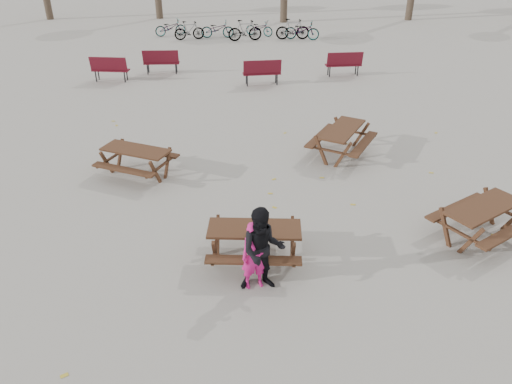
{
  "coord_description": "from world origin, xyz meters",
  "views": [
    {
      "loc": [
        0.28,
        -8.01,
        6.09
      ],
      "look_at": [
        0.0,
        1.0,
        1.0
      ],
      "focal_mm": 35.0,
      "sensor_mm": 36.0,
      "label": 1
    }
  ],
  "objects_px": {
    "soda_bottle": "(251,230)",
    "picnic_table_far": "(342,142)",
    "main_picnic_table": "(254,236)",
    "child": "(255,256)",
    "adult": "(263,250)",
    "picnic_table_north": "(137,162)",
    "food_tray": "(255,229)",
    "picnic_table_east": "(480,222)"
  },
  "relations": [
    {
      "from": "child",
      "to": "picnic_table_north",
      "type": "relative_size",
      "value": 0.77
    },
    {
      "from": "child",
      "to": "picnic_table_far",
      "type": "distance_m",
      "value": 6.2
    },
    {
      "from": "child",
      "to": "picnic_table_east",
      "type": "height_order",
      "value": "child"
    },
    {
      "from": "food_tray",
      "to": "soda_bottle",
      "type": "distance_m",
      "value": 0.15
    },
    {
      "from": "adult",
      "to": "picnic_table_far",
      "type": "distance_m",
      "value": 6.19
    },
    {
      "from": "main_picnic_table",
      "to": "food_tray",
      "type": "relative_size",
      "value": 10.0
    },
    {
      "from": "main_picnic_table",
      "to": "soda_bottle",
      "type": "height_order",
      "value": "soda_bottle"
    },
    {
      "from": "food_tray",
      "to": "child",
      "type": "relative_size",
      "value": 0.13
    },
    {
      "from": "picnic_table_east",
      "to": "food_tray",
      "type": "bearing_deg",
      "value": 156.13
    },
    {
      "from": "picnic_table_east",
      "to": "picnic_table_north",
      "type": "relative_size",
      "value": 1.03
    },
    {
      "from": "soda_bottle",
      "to": "child",
      "type": "relative_size",
      "value": 0.13
    },
    {
      "from": "adult",
      "to": "picnic_table_far",
      "type": "bearing_deg",
      "value": 62.86
    },
    {
      "from": "child",
      "to": "picnic_table_east",
      "type": "bearing_deg",
      "value": 0.77
    },
    {
      "from": "soda_bottle",
      "to": "picnic_table_north",
      "type": "relative_size",
      "value": 0.1
    },
    {
      "from": "food_tray",
      "to": "soda_bottle",
      "type": "height_order",
      "value": "soda_bottle"
    },
    {
      "from": "soda_bottle",
      "to": "adult",
      "type": "bearing_deg",
      "value": -69.08
    },
    {
      "from": "picnic_table_far",
      "to": "food_tray",
      "type": "bearing_deg",
      "value": -178.06
    },
    {
      "from": "soda_bottle",
      "to": "picnic_table_far",
      "type": "height_order",
      "value": "soda_bottle"
    },
    {
      "from": "picnic_table_east",
      "to": "main_picnic_table",
      "type": "bearing_deg",
      "value": 155.3
    },
    {
      "from": "food_tray",
      "to": "soda_bottle",
      "type": "relative_size",
      "value": 1.06
    },
    {
      "from": "main_picnic_table",
      "to": "soda_bottle",
      "type": "xyz_separation_m",
      "value": [
        -0.06,
        -0.19,
        0.26
      ]
    },
    {
      "from": "adult",
      "to": "child",
      "type": "bearing_deg",
      "value": 160.11
    },
    {
      "from": "main_picnic_table",
      "to": "adult",
      "type": "xyz_separation_m",
      "value": [
        0.17,
        -0.8,
        0.25
      ]
    },
    {
      "from": "picnic_table_east",
      "to": "picnic_table_far",
      "type": "bearing_deg",
      "value": 84.95
    },
    {
      "from": "picnic_table_north",
      "to": "picnic_table_far",
      "type": "relative_size",
      "value": 0.94
    },
    {
      "from": "picnic_table_north",
      "to": "picnic_table_far",
      "type": "height_order",
      "value": "picnic_table_far"
    },
    {
      "from": "main_picnic_table",
      "to": "soda_bottle",
      "type": "distance_m",
      "value": 0.33
    },
    {
      "from": "adult",
      "to": "picnic_table_far",
      "type": "xyz_separation_m",
      "value": [
        2.12,
        5.8,
        -0.43
      ]
    },
    {
      "from": "main_picnic_table",
      "to": "picnic_table_far",
      "type": "bearing_deg",
      "value": 65.34
    },
    {
      "from": "main_picnic_table",
      "to": "adult",
      "type": "relative_size",
      "value": 1.08
    },
    {
      "from": "main_picnic_table",
      "to": "picnic_table_far",
      "type": "xyz_separation_m",
      "value": [
        2.3,
        5.0,
        -0.18
      ]
    },
    {
      "from": "child",
      "to": "adult",
      "type": "bearing_deg",
      "value": -32.04
    },
    {
      "from": "main_picnic_table",
      "to": "picnic_table_north",
      "type": "bearing_deg",
      "value": 131.65
    },
    {
      "from": "adult",
      "to": "picnic_table_north",
      "type": "bearing_deg",
      "value": 120.43
    },
    {
      "from": "main_picnic_table",
      "to": "picnic_table_east",
      "type": "distance_m",
      "value": 4.82
    },
    {
      "from": "food_tray",
      "to": "adult",
      "type": "xyz_separation_m",
      "value": [
        0.16,
        -0.73,
        0.04
      ]
    },
    {
      "from": "soda_bottle",
      "to": "child",
      "type": "height_order",
      "value": "child"
    },
    {
      "from": "soda_bottle",
      "to": "child",
      "type": "distance_m",
      "value": 0.61
    },
    {
      "from": "food_tray",
      "to": "picnic_table_east",
      "type": "bearing_deg",
      "value": 12.07
    },
    {
      "from": "soda_bottle",
      "to": "picnic_table_far",
      "type": "relative_size",
      "value": 0.09
    },
    {
      "from": "main_picnic_table",
      "to": "child",
      "type": "height_order",
      "value": "child"
    },
    {
      "from": "soda_bottle",
      "to": "picnic_table_north",
      "type": "height_order",
      "value": "soda_bottle"
    }
  ]
}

